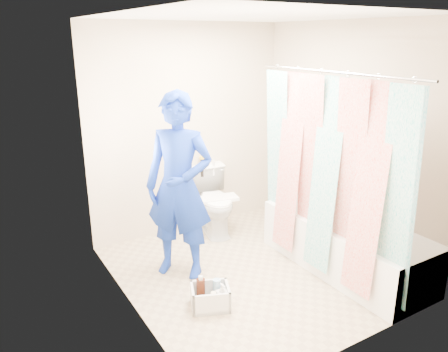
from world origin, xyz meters
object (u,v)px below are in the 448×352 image
plumber (179,187)px  cleaning_caddy (211,297)px  bathtub (345,244)px  toilet (214,200)px

plumber → cleaning_caddy: (-0.05, -0.67, -0.80)m
cleaning_caddy → bathtub: bearing=18.2°
bathtub → plumber: (-1.43, 0.79, 0.63)m
bathtub → toilet: bearing=114.7°
bathtub → plumber: 1.75m
bathtub → cleaning_caddy: bathtub is taller
bathtub → cleaning_caddy: bearing=175.7°
plumber → cleaning_caddy: bearing=-47.9°
toilet → plumber: bearing=-126.0°
bathtub → toilet: (-0.67, 1.45, 0.12)m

